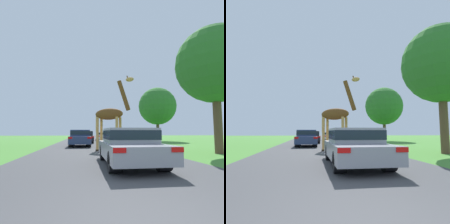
% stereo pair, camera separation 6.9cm
% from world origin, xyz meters
% --- Properties ---
extents(road, '(7.88, 120.00, 0.00)m').
position_xyz_m(road, '(0.00, 30.00, 0.00)').
color(road, '#424244').
rests_on(road, ground).
extents(giraffe_near_road, '(2.63, 1.90, 5.04)m').
position_xyz_m(giraffe_near_road, '(0.97, 11.39, 2.39)').
color(giraffe_near_road, tan).
rests_on(giraffe_near_road, ground).
extents(car_lead_maroon, '(1.98, 4.82, 1.40)m').
position_xyz_m(car_lead_maroon, '(0.89, 5.69, 0.76)').
color(car_lead_maroon, gray).
rests_on(car_lead_maroon, ground).
extents(car_queue_right, '(1.73, 4.22, 1.39)m').
position_xyz_m(car_queue_right, '(-0.55, 22.00, 0.75)').
color(car_queue_right, black).
rests_on(car_queue_right, ground).
extents(car_queue_left, '(1.86, 4.35, 1.46)m').
position_xyz_m(car_queue_left, '(-1.12, 16.44, 0.78)').
color(car_queue_left, navy).
rests_on(car_queue_left, ground).
extents(car_far_ahead, '(1.76, 4.34, 1.28)m').
position_xyz_m(car_far_ahead, '(1.94, 27.72, 0.69)').
color(car_far_ahead, silver).
rests_on(car_far_ahead, ground).
extents(tree_left_edge, '(4.70, 4.70, 7.74)m').
position_xyz_m(tree_left_edge, '(7.05, 8.88, 5.35)').
color(tree_left_edge, brown).
rests_on(tree_left_edge, ground).
extents(tree_right_cluster, '(5.58, 5.58, 7.96)m').
position_xyz_m(tree_right_cluster, '(10.12, 26.50, 5.16)').
color(tree_right_cluster, brown).
rests_on(tree_right_cluster, ground).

